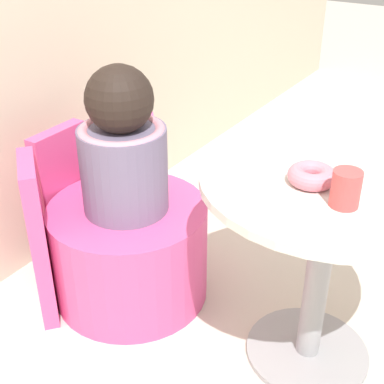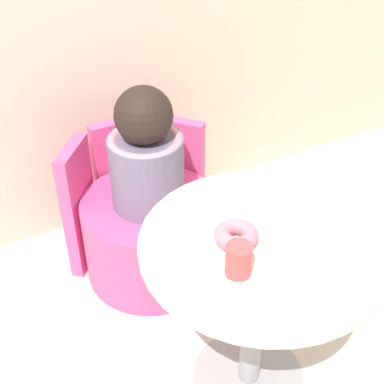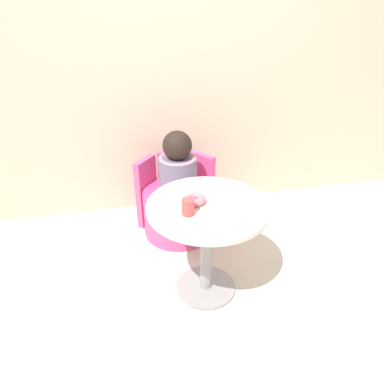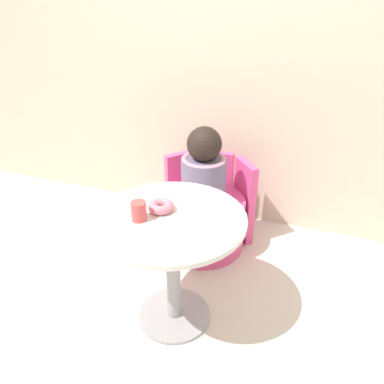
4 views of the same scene
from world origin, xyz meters
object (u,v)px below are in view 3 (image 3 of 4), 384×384
Objects in this scene: child_figure at (178,166)px; donut at (195,199)px; round_table at (207,227)px; cup at (188,207)px; tub_chair at (179,212)px.

donut is at bearing -90.61° from child_figure.
round_table is 7.72× the size of cup.
round_table is 1.28× the size of tub_chair.
donut is (-0.01, -0.61, 0.08)m from child_figure.
cup is at bearing -150.21° from round_table.
tub_chair is 0.78m from donut.
child_figure reaches higher than tub_chair.
child_figure is (-0.00, 0.00, 0.39)m from tub_chair.
child_figure is 0.73m from cup.
child_figure is at bearing 84.75° from cup.
donut is (-0.01, -0.61, 0.47)m from tub_chair.
cup is at bearing -95.25° from tub_chair.
tub_chair is at bearing 0.00° from child_figure.
cup is (-0.06, -0.10, 0.02)m from donut.
donut is (-0.07, 0.03, 0.18)m from round_table.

